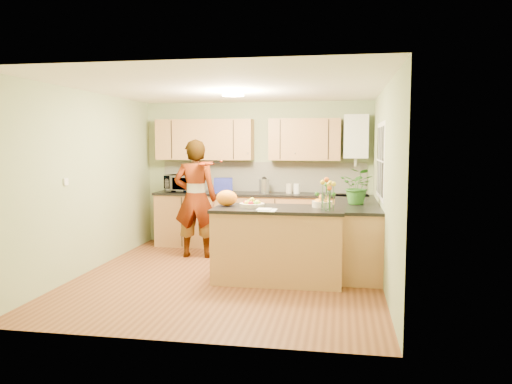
# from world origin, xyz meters

# --- Properties ---
(floor) EXTENTS (4.50, 4.50, 0.00)m
(floor) POSITION_xyz_m (0.00, 0.00, 0.00)
(floor) COLOR brown
(floor) RESTS_ON ground
(ceiling) EXTENTS (4.00, 4.50, 0.02)m
(ceiling) POSITION_xyz_m (0.00, 0.00, 2.50)
(ceiling) COLOR white
(ceiling) RESTS_ON wall_back
(wall_back) EXTENTS (4.00, 0.02, 2.50)m
(wall_back) POSITION_xyz_m (0.00, 2.25, 1.25)
(wall_back) COLOR #93A576
(wall_back) RESTS_ON floor
(wall_front) EXTENTS (4.00, 0.02, 2.50)m
(wall_front) POSITION_xyz_m (0.00, -2.25, 1.25)
(wall_front) COLOR #93A576
(wall_front) RESTS_ON floor
(wall_left) EXTENTS (0.02, 4.50, 2.50)m
(wall_left) POSITION_xyz_m (-2.00, 0.00, 1.25)
(wall_left) COLOR #93A576
(wall_left) RESTS_ON floor
(wall_right) EXTENTS (0.02, 4.50, 2.50)m
(wall_right) POSITION_xyz_m (2.00, 0.00, 1.25)
(wall_right) COLOR #93A576
(wall_right) RESTS_ON floor
(back_counter) EXTENTS (3.64, 0.62, 0.94)m
(back_counter) POSITION_xyz_m (0.10, 1.95, 0.47)
(back_counter) COLOR #AA7C44
(back_counter) RESTS_ON floor
(right_counter) EXTENTS (0.62, 2.24, 0.94)m
(right_counter) POSITION_xyz_m (1.70, 0.85, 0.47)
(right_counter) COLOR #AA7C44
(right_counter) RESTS_ON floor
(splashback) EXTENTS (3.60, 0.02, 0.52)m
(splashback) POSITION_xyz_m (0.10, 2.23, 1.20)
(splashback) COLOR white
(splashback) RESTS_ON back_counter
(upper_cabinets) EXTENTS (3.20, 0.34, 0.70)m
(upper_cabinets) POSITION_xyz_m (-0.18, 2.08, 1.85)
(upper_cabinets) COLOR #AA7C44
(upper_cabinets) RESTS_ON wall_back
(boiler) EXTENTS (0.40, 0.30, 0.86)m
(boiler) POSITION_xyz_m (1.70, 2.09, 1.90)
(boiler) COLOR white
(boiler) RESTS_ON wall_back
(window_right) EXTENTS (0.01, 1.30, 1.05)m
(window_right) POSITION_xyz_m (1.99, 0.60, 1.55)
(window_right) COLOR white
(window_right) RESTS_ON wall_right
(light_switch) EXTENTS (0.02, 0.09, 0.09)m
(light_switch) POSITION_xyz_m (-1.99, -0.60, 1.30)
(light_switch) COLOR white
(light_switch) RESTS_ON wall_left
(ceiling_lamp) EXTENTS (0.30, 0.30, 0.07)m
(ceiling_lamp) POSITION_xyz_m (0.00, 0.30, 2.46)
(ceiling_lamp) COLOR #FFEABF
(ceiling_lamp) RESTS_ON ceiling
(peninsula_island) EXTENTS (1.67, 0.86, 0.96)m
(peninsula_island) POSITION_xyz_m (0.68, -0.07, 0.48)
(peninsula_island) COLOR #AA7C44
(peninsula_island) RESTS_ON floor
(fruit_dish) EXTENTS (0.33, 0.33, 0.11)m
(fruit_dish) POSITION_xyz_m (0.33, -0.07, 1.01)
(fruit_dish) COLOR beige
(fruit_dish) RESTS_ON peninsula_island
(orange_bowl) EXTENTS (0.26, 0.26, 0.15)m
(orange_bowl) POSITION_xyz_m (1.23, 0.08, 1.03)
(orange_bowl) COLOR beige
(orange_bowl) RESTS_ON peninsula_island
(flower_vase) EXTENTS (0.25, 0.25, 0.45)m
(flower_vase) POSITION_xyz_m (1.28, -0.25, 1.26)
(flower_vase) COLOR silver
(flower_vase) RESTS_ON peninsula_island
(orange_bag) EXTENTS (0.30, 0.27, 0.21)m
(orange_bag) POSITION_xyz_m (-0.02, -0.02, 1.07)
(orange_bag) COLOR orange
(orange_bag) RESTS_ON peninsula_island
(papers) EXTENTS (0.21, 0.29, 0.01)m
(papers) POSITION_xyz_m (0.58, -0.37, 0.97)
(papers) COLOR white
(papers) RESTS_ON peninsula_island
(violinist) EXTENTS (0.71, 0.50, 1.85)m
(violinist) POSITION_xyz_m (-0.77, 1.05, 0.92)
(violinist) COLOR #E0A289
(violinist) RESTS_ON floor
(violin) EXTENTS (0.57, 0.50, 0.14)m
(violin) POSITION_xyz_m (-0.57, 0.83, 1.48)
(violin) COLOR #590D05
(violin) RESTS_ON violinist
(microwave) EXTENTS (0.60, 0.46, 0.30)m
(microwave) POSITION_xyz_m (-1.27, 1.92, 1.09)
(microwave) COLOR white
(microwave) RESTS_ON back_counter
(blue_box) EXTENTS (0.36, 0.29, 0.25)m
(blue_box) POSITION_xyz_m (-0.53, 1.91, 1.07)
(blue_box) COLOR navy
(blue_box) RESTS_ON back_counter
(kettle) EXTENTS (0.17, 0.17, 0.32)m
(kettle) POSITION_xyz_m (0.17, 1.97, 1.07)
(kettle) COLOR #BCBBC0
(kettle) RESTS_ON back_counter
(jar_cream) EXTENTS (0.14, 0.14, 0.16)m
(jar_cream) POSITION_xyz_m (0.60, 1.98, 1.02)
(jar_cream) COLOR beige
(jar_cream) RESTS_ON back_counter
(jar_white) EXTENTS (0.14, 0.14, 0.17)m
(jar_white) POSITION_xyz_m (0.73, 1.94, 1.02)
(jar_white) COLOR white
(jar_white) RESTS_ON back_counter
(potted_plant) EXTENTS (0.57, 0.53, 0.50)m
(potted_plant) POSITION_xyz_m (1.70, 0.61, 1.19)
(potted_plant) COLOR #2E6923
(potted_plant) RESTS_ON right_counter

